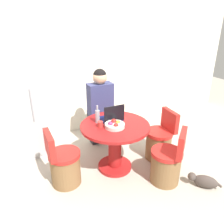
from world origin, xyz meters
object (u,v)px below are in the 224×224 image
object	(u,v)px
refrigerator	(15,105)
chair_right_side	(159,142)
dining_table	(115,140)
cat	(204,181)
chair_near_right_corner	(167,164)
fruit_bowl	(115,125)
person_seated	(100,104)
laptop	(112,117)
chair_left_side	(64,166)
bottle	(97,116)

from	to	relation	value
refrigerator	chair_right_side	xyz separation A→B (m)	(1.99, -1.12, -0.56)
dining_table	chair_right_side	size ratio (longest dim) A/B	1.22
refrigerator	cat	xyz separation A→B (m)	(2.12, -1.94, -0.74)
chair_near_right_corner	fruit_bowl	bearing A→B (deg)	-83.66
dining_table	person_seated	bearing A→B (deg)	85.66
refrigerator	cat	world-z (taller)	refrigerator
refrigerator	cat	distance (m)	2.97
laptop	cat	distance (m)	1.51
refrigerator	dining_table	xyz separation A→B (m)	(1.23, -1.06, -0.35)
refrigerator	chair_right_side	distance (m)	2.35
dining_table	chair_left_side	distance (m)	0.79
chair_right_side	person_seated	distance (m)	1.15
refrigerator	chair_left_side	distance (m)	1.30
fruit_bowl	bottle	bearing A→B (deg)	123.55
chair_right_side	chair_left_side	bearing A→B (deg)	-87.15
fruit_bowl	person_seated	bearing A→B (deg)	82.99
chair_right_side	bottle	world-z (taller)	bottle
person_seated	chair_right_side	bearing A→B (deg)	132.66
chair_left_side	dining_table	bearing A→B (deg)	-90.00
chair_right_side	fruit_bowl	size ratio (longest dim) A/B	2.95
chair_left_side	refrigerator	bearing A→B (deg)	21.92
chair_left_side	cat	distance (m)	1.87
dining_table	cat	world-z (taller)	dining_table
refrigerator	chair_near_right_corner	world-z (taller)	refrigerator
bottle	chair_right_side	bearing A→B (deg)	-12.75
dining_table	chair_left_side	bearing A→B (deg)	-178.64
chair_left_side	fruit_bowl	bearing A→B (deg)	-95.87
person_seated	fruit_bowl	world-z (taller)	person_seated
refrigerator	chair_near_right_corner	xyz separation A→B (m)	(1.73, -1.63, -0.56)
chair_right_side	fruit_bowl	distance (m)	0.93
chair_right_side	laptop	distance (m)	0.91
laptop	fruit_bowl	bearing A→B (deg)	74.32
refrigerator	chair_left_side	world-z (taller)	refrigerator
chair_near_right_corner	chair_right_side	size ratio (longest dim) A/B	1.00
chair_near_right_corner	fruit_bowl	size ratio (longest dim) A/B	2.95
chair_left_side	cat	bearing A→B (deg)	-118.94
laptop	bottle	distance (m)	0.22
person_seated	refrigerator	bearing A→B (deg)	-15.52
chair_right_side	person_seated	xyz separation A→B (m)	(-0.71, 0.77, 0.49)
dining_table	laptop	size ratio (longest dim) A/B	3.15
person_seated	chair_near_right_corner	bearing A→B (deg)	109.54
chair_right_side	fruit_bowl	xyz separation A→B (m)	(-0.80, -0.02, 0.48)
laptop	bottle	bearing A→B (deg)	-3.93
chair_left_side	person_seated	size ratio (longest dim) A/B	0.58
person_seated	cat	bearing A→B (deg)	117.76
person_seated	laptop	world-z (taller)	person_seated
chair_right_side	fruit_bowl	world-z (taller)	fruit_bowl
dining_table	chair_right_side	xyz separation A→B (m)	(0.76, -0.06, -0.20)
refrigerator	dining_table	distance (m)	1.66
chair_right_side	laptop	xyz separation A→B (m)	(-0.74, 0.20, 0.50)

